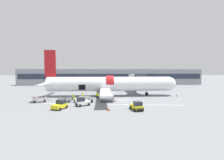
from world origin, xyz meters
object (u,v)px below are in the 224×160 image
(baggage_cart_empty, at_px, (40,99))
(ground_crew_loader_a, at_px, (99,96))
(baggage_tug_lead, at_px, (137,106))
(suitcase_on_tarmac_upright, at_px, (92,101))
(baggage_tug_mid, at_px, (60,105))
(baggage_cart_loading, at_px, (85,99))
(ground_crew_supervisor, at_px, (82,95))
(baggage_tug_rear, at_px, (83,102))
(ground_crew_driver, at_px, (74,99))
(airplane, at_px, (108,84))
(ground_crew_helper, at_px, (73,96))
(baggage_cart_queued, at_px, (65,100))
(ground_crew_loader_b, at_px, (97,96))

(baggage_cart_empty, xyz_separation_m, ground_crew_loader_a, (13.12, 2.05, 0.33))
(baggage_tug_lead, bearing_deg, suitcase_on_tarmac_upright, 141.65)
(baggage_tug_mid, bearing_deg, suitcase_on_tarmac_upright, 42.12)
(baggage_cart_loading, relative_size, ground_crew_supervisor, 2.12)
(baggage_tug_rear, relative_size, suitcase_on_tarmac_upright, 4.32)
(ground_crew_driver, distance_m, ground_crew_supervisor, 5.12)
(airplane, distance_m, baggage_cart_empty, 17.46)
(ground_crew_helper, bearing_deg, baggage_cart_queued, -114.94)
(airplane, bearing_deg, baggage_cart_queued, -142.08)
(ground_crew_driver, height_order, suitcase_on_tarmac_upright, ground_crew_driver)
(baggage_tug_rear, height_order, baggage_cart_empty, baggage_tug_rear)
(ground_crew_loader_b, distance_m, ground_crew_driver, 6.54)
(ground_crew_loader_b, bearing_deg, baggage_tug_mid, -124.51)
(baggage_cart_queued, relative_size, suitcase_on_tarmac_upright, 5.56)
(baggage_cart_queued, distance_m, ground_crew_loader_b, 7.83)
(baggage_tug_lead, distance_m, baggage_cart_queued, 16.50)
(baggage_tug_lead, relative_size, baggage_cart_loading, 0.90)
(baggage_cart_loading, distance_m, baggage_cart_queued, 4.54)
(ground_crew_loader_b, bearing_deg, ground_crew_loader_a, -61.80)
(ground_crew_loader_b, bearing_deg, baggage_cart_loading, -137.52)
(ground_crew_supervisor, height_order, suitcase_on_tarmac_upright, ground_crew_supervisor)
(baggage_cart_empty, bearing_deg, ground_crew_loader_a, 8.88)
(airplane, bearing_deg, ground_crew_loader_b, -122.79)
(baggage_tug_lead, height_order, suitcase_on_tarmac_upright, baggage_tug_lead)
(ground_crew_loader_a, height_order, ground_crew_supervisor, ground_crew_loader_a)
(airplane, bearing_deg, suitcase_on_tarmac_upright, -113.64)
(baggage_tug_rear, xyz_separation_m, baggage_cart_loading, (-0.01, 4.73, -0.15))
(baggage_tug_rear, xyz_separation_m, ground_crew_loader_a, (3.11, 6.24, 0.23))
(baggage_tug_mid, xyz_separation_m, ground_crew_driver, (1.68, 4.80, 0.14))
(ground_crew_supervisor, bearing_deg, baggage_tug_rear, -82.17)
(airplane, height_order, baggage_tug_rear, airplane)
(baggage_tug_rear, relative_size, ground_crew_supervisor, 1.80)
(baggage_tug_rear, height_order, baggage_cart_queued, baggage_tug_rear)
(baggage_tug_mid, relative_size, suitcase_on_tarmac_upright, 4.56)
(baggage_tug_mid, bearing_deg, ground_crew_loader_a, 50.66)
(baggage_tug_rear, bearing_deg, baggage_cart_empty, 157.27)
(ground_crew_loader_a, xyz_separation_m, ground_crew_helper, (-6.37, 0.24, -0.10))
(ground_crew_loader_b, bearing_deg, baggage_tug_lead, -56.25)
(baggage_tug_rear, bearing_deg, ground_crew_loader_a, 63.51)
(ground_crew_supervisor, relative_size, ground_crew_helper, 1.07)
(baggage_tug_mid, distance_m, ground_crew_helper, 8.67)
(baggage_tug_lead, distance_m, baggage_tug_mid, 13.94)
(ground_crew_supervisor, xyz_separation_m, suitcase_on_tarmac_upright, (2.67, -4.93, -0.59))
(baggage_tug_lead, xyz_separation_m, ground_crew_supervisor, (-11.10, 11.60, 0.20))
(airplane, xyz_separation_m, ground_crew_helper, (-8.80, -5.19, -2.48))
(baggage_cart_loading, bearing_deg, ground_crew_loader_a, 25.77)
(baggage_cart_queued, height_order, ground_crew_loader_b, ground_crew_loader_b)
(baggage_tug_rear, relative_size, ground_crew_helper, 1.93)
(baggage_cart_loading, height_order, baggage_cart_queued, baggage_cart_loading)
(baggage_cart_queued, height_order, ground_crew_loader_a, ground_crew_loader_a)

